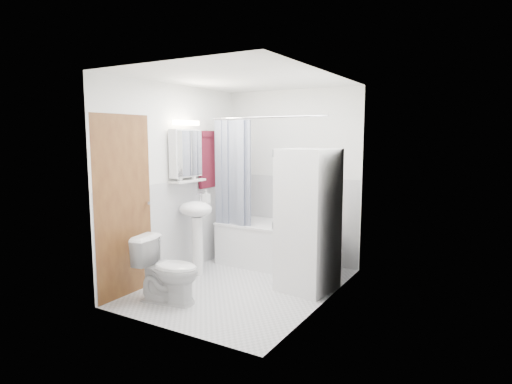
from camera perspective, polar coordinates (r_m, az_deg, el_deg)
The scene contains 20 objects.
floor at distance 5.17m, azimuth -1.73°, elevation -12.49°, with size 2.60×2.60×0.00m, color silver.
room_walls at distance 4.87m, azimuth -1.80°, elevation 4.18°, with size 2.60×2.60×2.60m.
wainscot at distance 5.24m, azimuth -0.05°, elevation -5.37°, with size 1.98×2.58×2.58m.
door at distance 5.08m, azimuth -14.25°, elevation -1.43°, with size 0.05×2.00×2.00m.
bathtub at distance 5.88m, azimuth 2.47°, elevation -6.77°, with size 1.52×0.72×0.58m.
tub_spout at distance 5.97m, azimuth 5.68°, elevation -0.90°, with size 0.04×0.04×0.12m, color silver.
curtain_rod at distance 5.44m, azimuth 1.06°, elevation 9.94°, with size 0.02×0.02×1.70m, color silver.
shower_curtain at distance 5.70m, azimuth -3.12°, elevation 2.28°, with size 0.55×0.02×1.45m.
sink at distance 5.48m, azimuth -7.97°, elevation -3.78°, with size 0.44×0.37×1.04m.
medicine_cabinet at distance 5.48m, azimuth -9.32°, elevation 5.28°, with size 0.13×0.50×0.71m.
shelf at distance 5.49m, azimuth -9.12°, elevation 1.47°, with size 0.18×0.54×0.03m, color silver.
shower_caddy at distance 5.91m, azimuth 6.11°, elevation 1.45°, with size 0.22×0.06×0.02m, color silver.
towel at distance 5.88m, azimuth -6.54°, elevation 4.46°, with size 0.07×0.33×0.79m.
washer_dryer at distance 4.92m, azimuth 6.90°, elevation -3.76°, with size 0.65×0.65×1.63m.
toilet at distance 4.72m, azimuth -11.67°, elevation -10.18°, with size 0.40×0.71×0.69m, color white.
soap_pump at distance 5.53m, azimuth -6.64°, elevation -1.06°, with size 0.08×0.17×0.08m, color gray.
shelf_bottle at distance 5.38m, azimuth -10.14°, elevation 1.83°, with size 0.07×0.18×0.07m, color gray.
shelf_cup at distance 5.58m, azimuth -8.35°, elevation 2.23°, with size 0.10×0.09×0.10m, color gray.
shampoo_a at distance 5.83m, azimuth 7.65°, elevation 2.10°, with size 0.13×0.17×0.13m, color gray.
shampoo_b at distance 5.79m, azimuth 8.74°, elevation 1.79°, with size 0.08×0.21×0.08m, color #27389F.
Camera 1 is at (2.59, -4.12, 1.77)m, focal length 30.00 mm.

